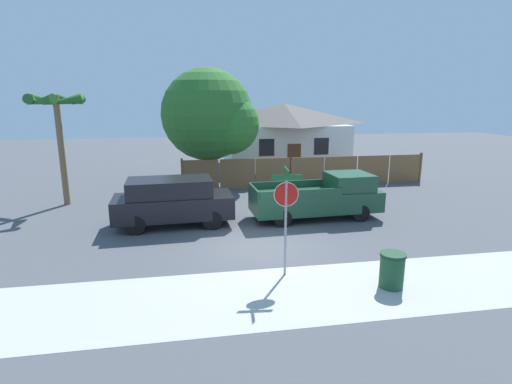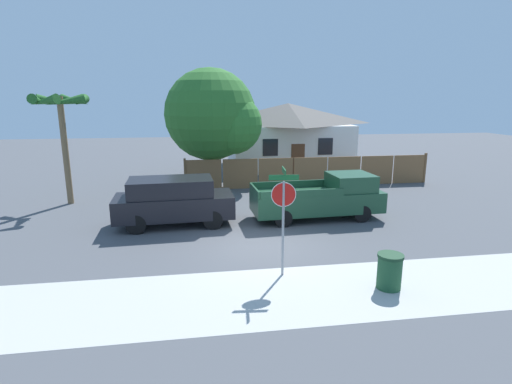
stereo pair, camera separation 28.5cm
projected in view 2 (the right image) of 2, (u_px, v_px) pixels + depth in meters
ground_plane at (260, 245)px, 13.74m from camera, size 80.00×80.00×0.00m
sidewalk_strip at (283, 294)px, 10.28m from camera, size 36.00×3.20×0.01m
wooden_fence at (310, 172)px, 22.66m from camera, size 14.15×0.12×1.77m
house at (288, 134)px, 28.91m from camera, size 8.89×6.60×4.56m
oak_tree at (215, 117)px, 22.03m from camera, size 5.31×5.06×6.56m
palm_tree at (61, 110)px, 18.13m from camera, size 2.53×2.74×5.11m
red_suv at (174, 200)px, 15.66m from camera, size 4.66×2.08×1.89m
orange_pickup at (322, 198)px, 16.59m from camera, size 5.43×2.13×1.85m
stop_sign at (283, 205)px, 10.93m from camera, size 0.82×0.74×3.09m
trash_bin at (389, 271)px, 10.50m from camera, size 0.68×0.68×0.96m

